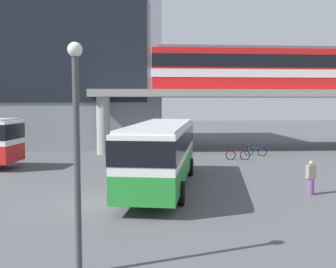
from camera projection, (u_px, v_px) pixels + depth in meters
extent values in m
plane|color=#515156|center=(120.00, 165.00, 26.89)|extent=(120.00, 120.00, 0.00)
cube|color=gray|center=(31.00, 66.00, 39.79)|extent=(25.55, 13.61, 15.65)
cube|color=black|center=(9.00, 50.00, 32.91)|extent=(22.99, 0.10, 8.77)
cube|color=#9E9B93|center=(277.00, 94.00, 35.82)|extent=(33.22, 7.05, 0.60)
cylinder|color=#9E9B93|center=(103.00, 126.00, 32.13)|extent=(1.10, 1.10, 4.68)
cylinder|color=#9E9B93|center=(108.00, 122.00, 37.55)|extent=(1.10, 1.10, 4.68)
cube|color=red|center=(295.00, 71.00, 35.77)|extent=(25.94, 2.90, 3.60)
cube|color=silver|center=(295.00, 75.00, 35.80)|extent=(26.00, 2.96, 0.70)
cube|color=black|center=(295.00, 63.00, 35.71)|extent=(26.00, 2.96, 1.10)
cube|color=slate|center=(295.00, 49.00, 35.61)|extent=(24.90, 2.61, 0.24)
cube|color=#268C33|center=(161.00, 167.00, 19.63)|extent=(4.59, 11.28, 1.10)
cube|color=white|center=(161.00, 141.00, 19.52)|extent=(4.59, 11.28, 1.50)
cube|color=black|center=(161.00, 140.00, 19.51)|extent=(4.63, 11.32, 0.96)
cube|color=silver|center=(161.00, 125.00, 19.45)|extent=(4.36, 10.71, 0.12)
cylinder|color=black|center=(148.00, 166.00, 23.30)|extent=(0.47, 1.04, 1.00)
cylinder|color=black|center=(191.00, 167.00, 23.01)|extent=(0.47, 1.04, 1.00)
cylinder|color=black|center=(122.00, 191.00, 16.77)|extent=(0.47, 1.04, 1.00)
cylinder|color=black|center=(181.00, 193.00, 16.48)|extent=(0.47, 1.04, 1.00)
torus|color=black|center=(262.00, 152.00, 31.30)|extent=(0.72, 0.28, 0.74)
torus|color=black|center=(249.00, 151.00, 31.53)|extent=(0.72, 0.28, 0.74)
cylinder|color=#1E3FA5|center=(255.00, 148.00, 31.39)|extent=(1.02, 0.36, 0.05)
cylinder|color=#1E3FA5|center=(249.00, 147.00, 31.51)|extent=(0.04, 0.04, 0.55)
cylinder|color=#1E3FA5|center=(262.00, 147.00, 31.27)|extent=(0.04, 0.04, 0.65)
torus|color=black|center=(245.00, 155.00, 29.13)|extent=(0.74, 0.14, 0.74)
torus|color=black|center=(231.00, 155.00, 29.16)|extent=(0.74, 0.14, 0.74)
cylinder|color=#B21E1E|center=(238.00, 151.00, 29.12)|extent=(1.05, 0.16, 0.05)
cylinder|color=#B21E1E|center=(231.00, 151.00, 29.13)|extent=(0.04, 0.04, 0.55)
cylinder|color=#B21E1E|center=(245.00, 151.00, 29.10)|extent=(0.04, 0.04, 0.65)
cylinder|color=#724C8C|center=(310.00, 186.00, 18.29)|extent=(0.32, 0.32, 0.77)
cube|color=gray|center=(311.00, 172.00, 18.23)|extent=(0.45, 0.34, 0.61)
sphere|color=tan|center=(311.00, 163.00, 18.20)|extent=(0.21, 0.21, 0.21)
cylinder|color=#3F3F44|center=(77.00, 168.00, 9.67)|extent=(0.16, 0.16, 5.40)
sphere|color=silver|center=(75.00, 49.00, 9.43)|extent=(0.36, 0.36, 0.36)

